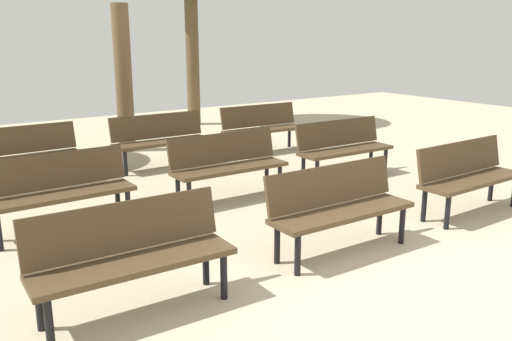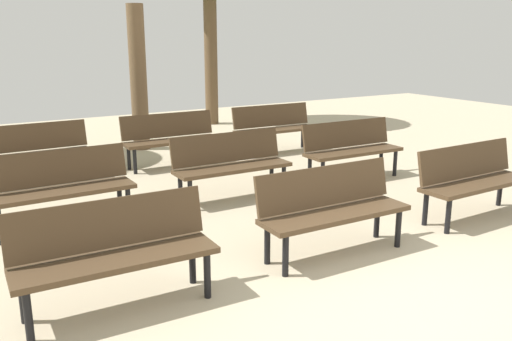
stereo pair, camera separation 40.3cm
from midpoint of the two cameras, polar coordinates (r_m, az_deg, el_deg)
ground_plane at (r=4.66m, az=22.72°, el=-14.60°), size 24.00×24.00×0.00m
bench_r0_c0 at (r=4.43m, az=-12.29°, el=-8.07°), size 1.61×0.52×0.87m
bench_r0_c1 at (r=5.45m, az=10.13°, el=-3.66°), size 1.61×0.50×0.87m
bench_r0_c2 at (r=7.01m, az=23.58°, el=-0.61°), size 1.61×0.51×0.87m
bench_r1_c0 at (r=6.44m, az=-18.37°, el=-1.38°), size 1.61×0.52×0.87m
bench_r1_c1 at (r=7.19m, az=-1.11°, el=0.95°), size 1.60×0.50×0.87m
bench_r1_c2 at (r=8.34m, az=11.42°, el=2.55°), size 1.61×0.51×0.87m
bench_r2_c0 at (r=8.50m, az=-21.27°, el=2.06°), size 1.61×0.51×0.87m
bench_r2_c1 at (r=9.05m, az=-7.82°, el=3.62°), size 1.61×0.50×0.87m
bench_r2_c2 at (r=10.05m, az=3.10°, el=4.79°), size 1.61×0.52×0.87m
tree_0 at (r=10.43m, az=-11.29°, el=9.57°), size 0.32×0.32×2.70m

